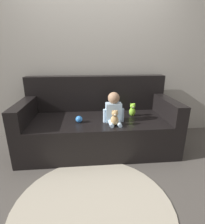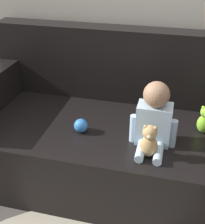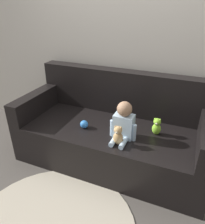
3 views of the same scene
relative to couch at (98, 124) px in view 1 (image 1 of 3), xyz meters
name	(u,v)px [view 1 (image 1 of 3)]	position (x,y,z in m)	size (l,w,h in m)	color
ground_plane	(98,147)	(0.00, -0.06, -0.35)	(12.00, 12.00, 0.00)	#4C4742
wall_back	(95,57)	(0.00, 0.50, 0.95)	(8.00, 0.05, 2.60)	#ADA89E
couch	(98,124)	(0.00, 0.00, 0.00)	(2.16, 0.96, 1.03)	black
person_baby	(114,109)	(0.20, -0.23, 0.31)	(0.28, 0.31, 0.40)	silver
teddy_bear_brown	(115,118)	(0.19, -0.37, 0.23)	(0.10, 0.10, 0.21)	tan
plush_toy_side	(132,110)	(0.51, -0.04, 0.23)	(0.09, 0.09, 0.20)	#8CD133
toy_ball	(79,119)	(-0.27, -0.22, 0.17)	(0.09, 0.09, 0.09)	#337FDB
floor_rug	(93,208)	(-0.13, -1.17, -0.34)	(1.49, 1.49, 0.01)	#B2A893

